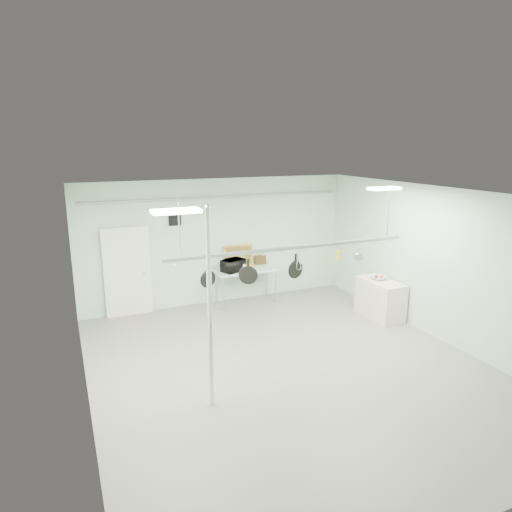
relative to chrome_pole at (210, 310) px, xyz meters
name	(u,v)px	position (x,y,z in m)	size (l,w,h in m)	color
floor	(289,367)	(1.70, 0.60, -1.60)	(8.00, 8.00, 0.00)	gray
ceiling	(293,195)	(1.70, 0.60, 1.59)	(7.00, 8.00, 0.02)	silver
back_wall	(218,242)	(1.70, 4.59, 0.00)	(7.00, 0.02, 3.20)	#B2D5C1
right_wall	(440,265)	(5.19, 0.60, 0.00)	(0.02, 8.00, 3.20)	#B2D5C1
door	(128,273)	(-0.60, 4.54, -0.55)	(1.10, 0.10, 2.20)	silver
wall_vent	(175,219)	(0.60, 4.57, 0.65)	(0.30, 0.04, 0.30)	black
conduit_pipe	(218,197)	(1.70, 4.50, 1.15)	(0.07, 0.07, 6.60)	gray
chrome_pole	(210,310)	(0.00, 0.00, 0.00)	(0.08, 0.08, 3.20)	silver
prep_table	(246,272)	(2.30, 4.20, -0.77)	(1.60, 0.70, 0.91)	silver
side_cabinet	(380,299)	(4.85, 2.00, -1.15)	(0.60, 1.20, 0.90)	beige
pot_rack	(294,246)	(1.90, 0.90, 0.63)	(4.80, 0.06, 1.00)	#B7B7BC
light_panel_left	(176,211)	(-0.50, -0.20, 1.56)	(0.65, 0.30, 0.05)	white
light_panel_right	(384,189)	(4.10, 1.20, 1.56)	(0.65, 0.30, 0.05)	white
microwave	(233,265)	(1.93, 4.13, -0.54)	(0.56, 0.38, 0.31)	black
coffee_canister	(243,267)	(2.17, 4.10, -0.60)	(0.16, 0.16, 0.19)	white
painting_large	(239,256)	(2.23, 4.50, -0.41)	(0.78, 0.05, 0.58)	orange
painting_small	(260,260)	(2.85, 4.50, -0.57)	(0.30, 0.04, 0.25)	#372713
fruit_bowl	(379,278)	(4.85, 2.11, -0.66)	(0.37, 0.37, 0.09)	silver
skillet_left	(208,275)	(0.26, 0.90, 0.28)	(0.30, 0.06, 0.41)	black
skillet_mid	(248,272)	(1.00, 0.90, 0.25)	(0.34, 0.06, 0.47)	black
skillet_right	(295,266)	(1.95, 0.90, 0.26)	(0.34, 0.06, 0.45)	black
whisk	(298,262)	(2.00, 0.90, 0.31)	(0.19, 0.19, 0.34)	silver
grater	(337,255)	(2.85, 0.90, 0.37)	(0.09, 0.02, 0.22)	orange
saucepan	(359,253)	(3.34, 0.90, 0.36)	(0.15, 0.08, 0.26)	silver
fruit_cluster	(379,276)	(4.85, 2.11, -0.62)	(0.24, 0.24, 0.09)	#A10E11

